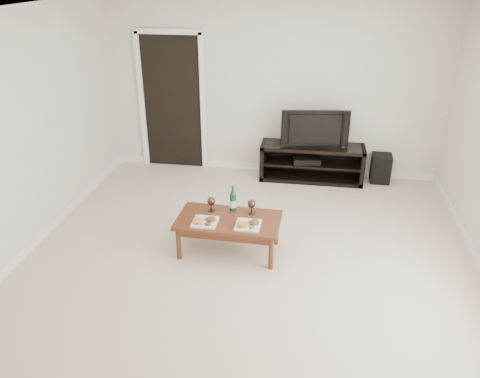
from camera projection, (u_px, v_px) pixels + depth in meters
name	position (u px, v px, depth m)	size (l,w,h in m)	color
floor	(245.00, 271.00, 5.01)	(5.50, 5.50, 0.00)	beige
back_wall	(273.00, 89.00, 6.91)	(5.00, 0.04, 2.60)	silver
ceiling	(247.00, 11.00, 3.88)	(5.00, 5.50, 0.04)	white
doorway	(173.00, 103.00, 7.22)	(0.90, 0.02, 2.05)	black
media_console	(312.00, 163.00, 7.02)	(1.53, 0.45, 0.55)	black
television	(314.00, 127.00, 6.78)	(0.98, 0.13, 0.56)	black
av_receiver	(306.00, 159.00, 7.00)	(0.40, 0.30, 0.08)	black
subwoofer	(381.00, 168.00, 6.99)	(0.28, 0.28, 0.43)	black
coffee_table	(229.00, 235.00, 5.27)	(1.14, 0.62, 0.42)	#592D18
plate_left	(205.00, 220.00, 5.09)	(0.27, 0.27, 0.07)	white
plate_right	(248.00, 223.00, 5.03)	(0.27, 0.27, 0.07)	white
wine_bottle	(233.00, 197.00, 5.29)	(0.07, 0.07, 0.35)	#103C21
goblet_left	(211.00, 204.00, 5.32)	(0.09, 0.09, 0.17)	#39291F
goblet_right	(252.00, 207.00, 5.26)	(0.09, 0.09, 0.17)	#39291F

